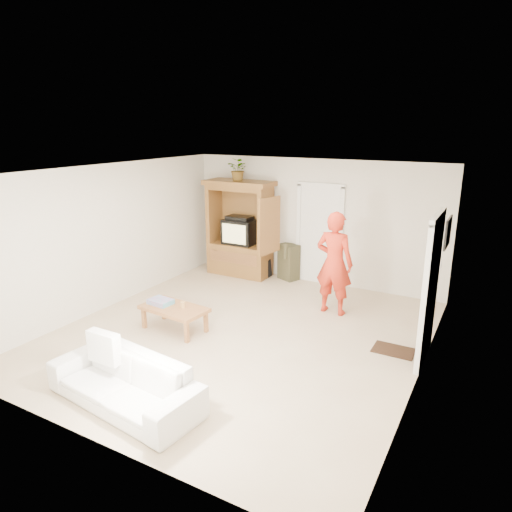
{
  "coord_description": "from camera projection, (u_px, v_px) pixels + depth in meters",
  "views": [
    {
      "loc": [
        3.48,
        -5.78,
        3.25
      ],
      "look_at": [
        -0.05,
        0.6,
        1.15
      ],
      "focal_mm": 32.0,
      "sensor_mm": 36.0,
      "label": 1
    }
  ],
  "objects": [
    {
      "name": "doorway_right",
      "position": [
        431.0,
        292.0,
        6.33
      ],
      "size": [
        0.05,
        0.9,
        2.04
      ],
      "primitive_type": "cube",
      "color": "black",
      "rests_on": "floor"
    },
    {
      "name": "framed_picture",
      "position": [
        448.0,
        233.0,
        7.26
      ],
      "size": [
        0.03,
        0.6,
        0.48
      ],
      "primitive_type": "cube",
      "color": "black",
      "rests_on": "wall_right"
    },
    {
      "name": "armoire",
      "position": [
        241.0,
        235.0,
        10.1
      ],
      "size": [
        1.82,
        1.14,
        2.1
      ],
      "color": "brown",
      "rests_on": "floor"
    },
    {
      "name": "backpack_olive",
      "position": [
        289.0,
        262.0,
        9.89
      ],
      "size": [
        0.5,
        0.44,
        0.78
      ],
      "primitive_type": null,
      "rotation": [
        0.0,
        0.0,
        -0.4
      ],
      "color": "#47442B",
      "rests_on": "floor"
    },
    {
      "name": "plant",
      "position": [
        239.0,
        169.0,
        9.69
      ],
      "size": [
        0.46,
        0.41,
        0.48
      ],
      "primitive_type": "imported",
      "rotation": [
        0.0,
        0.0,
        -0.08
      ],
      "color": "#4C7238",
      "rests_on": "armoire"
    },
    {
      "name": "candle",
      "position": [
        183.0,
        305.0,
        7.36
      ],
      "size": [
        0.08,
        0.08,
        0.1
      ],
      "primitive_type": "cylinder",
      "color": "tan",
      "rests_on": "coffee_table"
    },
    {
      "name": "towel",
      "position": [
        161.0,
        302.0,
        7.52
      ],
      "size": [
        0.41,
        0.32,
        0.08
      ],
      "primitive_type": "cube",
      "rotation": [
        0.0,
        0.0,
        -0.1
      ],
      "color": "#C8428D",
      "rests_on": "coffee_table"
    },
    {
      "name": "door_back",
      "position": [
        319.0,
        236.0,
        9.52
      ],
      "size": [
        0.85,
        0.05,
        2.04
      ],
      "primitive_type": "cube",
      "color": "white",
      "rests_on": "floor"
    },
    {
      "name": "ceiling",
      "position": [
        239.0,
        171.0,
        6.66
      ],
      "size": [
        6.0,
        6.0,
        0.0
      ],
      "primitive_type": "plane",
      "rotation": [
        3.14,
        0.0,
        0.0
      ],
      "color": "white",
      "rests_on": "floor"
    },
    {
      "name": "wall_front",
      "position": [
        84.0,
        330.0,
        4.5
      ],
      "size": [
        5.5,
        0.0,
        5.5
      ],
      "primitive_type": "plane",
      "rotation": [
        -1.57,
        0.0,
        0.0
      ],
      "color": "silver",
      "rests_on": "floor"
    },
    {
      "name": "wall_back",
      "position": [
        314.0,
        222.0,
        9.54
      ],
      "size": [
        5.5,
        0.0,
        5.5
      ],
      "primitive_type": "plane",
      "rotation": [
        1.57,
        0.0,
        0.0
      ],
      "color": "silver",
      "rests_on": "floor"
    },
    {
      "name": "wall_left",
      "position": [
        111.0,
        236.0,
        8.3
      ],
      "size": [
        0.0,
        6.0,
        6.0
      ],
      "primitive_type": "plane",
      "rotation": [
        1.57,
        0.0,
        1.57
      ],
      "color": "silver",
      "rests_on": "floor"
    },
    {
      "name": "man",
      "position": [
        334.0,
        263.0,
        7.97
      ],
      "size": [
        0.69,
        0.48,
        1.84
      ],
      "primitive_type": "imported",
      "rotation": [
        0.0,
        0.0,
        3.09
      ],
      "color": "red",
      "rests_on": "floor"
    },
    {
      "name": "floor",
      "position": [
        241.0,
        334.0,
        7.38
      ],
      "size": [
        6.0,
        6.0,
        0.0
      ],
      "primitive_type": "plane",
      "color": "tan",
      "rests_on": "ground"
    },
    {
      "name": "wall_right",
      "position": [
        427.0,
        286.0,
        5.74
      ],
      "size": [
        0.0,
        6.0,
        6.0
      ],
      "primitive_type": "plane",
      "rotation": [
        1.57,
        0.0,
        -1.57
      ],
      "color": "silver",
      "rests_on": "floor"
    },
    {
      "name": "sofa",
      "position": [
        124.0,
        382.0,
        5.45
      ],
      "size": [
        2.1,
        1.02,
        0.59
      ],
      "primitive_type": "imported",
      "rotation": [
        0.0,
        0.0,
        -0.12
      ],
      "color": "white",
      "rests_on": "floor"
    },
    {
      "name": "doormat",
      "position": [
        394.0,
        350.0,
        6.81
      ],
      "size": [
        0.6,
        0.4,
        0.02
      ],
      "primitive_type": "cube",
      "color": "#382316",
      "rests_on": "floor"
    },
    {
      "name": "backpack_black",
      "position": [
        263.0,
        268.0,
        10.11
      ],
      "size": [
        0.35,
        0.26,
        0.39
      ],
      "primitive_type": null,
      "rotation": [
        0.0,
        0.0,
        -0.25
      ],
      "color": "black",
      "rests_on": "floor"
    },
    {
      "name": "coffee_table",
      "position": [
        174.0,
        310.0,
        7.42
      ],
      "size": [
        1.14,
        0.69,
        0.41
      ],
      "rotation": [
        0.0,
        0.0,
        -0.09
      ],
      "color": "#9C6435",
      "rests_on": "floor"
    }
  ]
}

